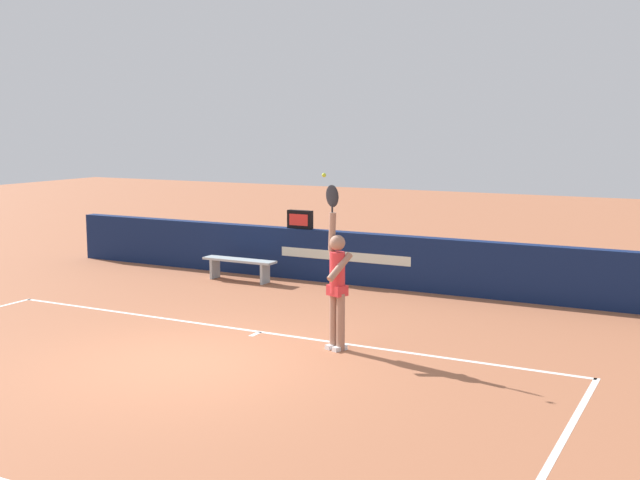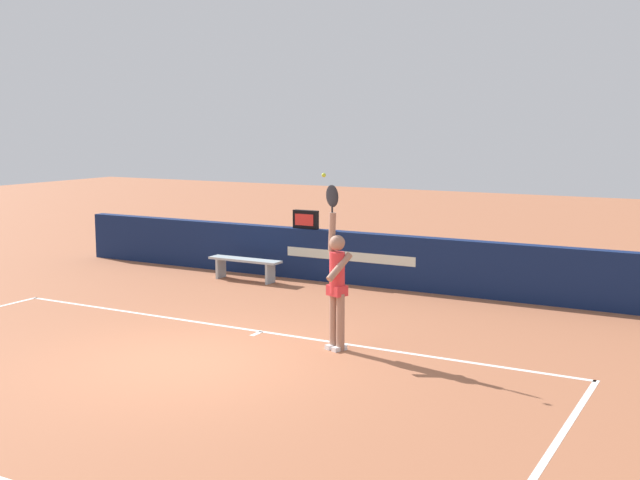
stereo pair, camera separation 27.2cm
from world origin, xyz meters
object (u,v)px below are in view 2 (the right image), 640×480
at_px(tennis_ball, 324,175).
at_px(tennis_player, 337,282).
at_px(courtside_bench_near, 245,264).
at_px(speed_display, 306,219).

bearing_deg(tennis_ball, tennis_player, 30.49).
distance_m(tennis_player, courtside_bench_near, 5.80).
bearing_deg(courtside_bench_near, tennis_ball, -43.70).
bearing_deg(speed_display, tennis_ball, -57.41).
relative_size(speed_display, tennis_player, 0.23).
distance_m(speed_display, tennis_ball, 5.85).
xyz_separation_m(speed_display, tennis_ball, (3.06, -4.79, 1.35)).
xyz_separation_m(tennis_player, courtside_bench_near, (-4.30, 3.84, -0.68)).
height_order(speed_display, courtside_bench_near, speed_display).
xyz_separation_m(speed_display, tennis_player, (3.24, -4.69, -0.27)).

